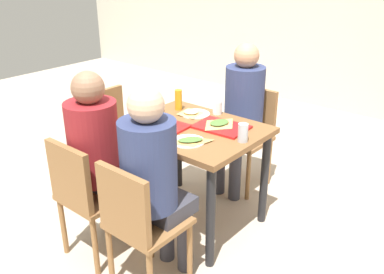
{
  "coord_description": "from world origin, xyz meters",
  "views": [
    {
      "loc": [
        1.74,
        -2.09,
        1.87
      ],
      "look_at": [
        0.0,
        0.0,
        0.69
      ],
      "focal_mm": 38.9,
      "sensor_mm": 36.0,
      "label": 1
    }
  ],
  "objects_px": {
    "main_table": "(192,142)",
    "plastic_cup_b": "(162,136)",
    "person_far_side": "(241,107)",
    "pizza_slice_d": "(190,141)",
    "condiment_bottle": "(178,100)",
    "soda_can": "(243,133)",
    "foil_bundle": "(148,109)",
    "chair_left_end": "(114,132)",
    "paper_plate_center": "(195,114)",
    "plastic_cup_c": "(158,107)",
    "tray_red_near": "(161,126)",
    "chair_far_side": "(249,130)",
    "paper_plate_near_edge": "(188,141)",
    "chair_near_right": "(138,221)",
    "plastic_cup_a": "(217,108)",
    "chair_near_left": "(85,192)",
    "person_in_red": "(99,150)",
    "person_in_brown_jacket": "(154,173)",
    "pizza_slice_c": "(191,112)",
    "pizza_slice_b": "(219,123)",
    "pizza_slice_a": "(158,124)",
    "tray_red_far": "(221,127)"
  },
  "relations": [
    {
      "from": "main_table",
      "to": "plastic_cup_b",
      "type": "bearing_deg",
      "value": -85.8
    },
    {
      "from": "person_far_side",
      "to": "pizza_slice_d",
      "type": "bearing_deg",
      "value": -78.86
    },
    {
      "from": "person_far_side",
      "to": "condiment_bottle",
      "type": "bearing_deg",
      "value": -126.99
    },
    {
      "from": "main_table",
      "to": "soda_can",
      "type": "xyz_separation_m",
      "value": [
        0.41,
        0.02,
        0.18
      ]
    },
    {
      "from": "foil_bundle",
      "to": "chair_left_end",
      "type": "bearing_deg",
      "value": 177.56
    },
    {
      "from": "paper_plate_center",
      "to": "plastic_cup_c",
      "type": "distance_m",
      "value": 0.29
    },
    {
      "from": "tray_red_near",
      "to": "soda_can",
      "type": "xyz_separation_m",
      "value": [
        0.58,
        0.16,
        0.05
      ]
    },
    {
      "from": "chair_far_side",
      "to": "paper_plate_near_edge",
      "type": "distance_m",
      "value": 1.03
    },
    {
      "from": "main_table",
      "to": "person_far_side",
      "type": "distance_m",
      "value": 0.64
    },
    {
      "from": "paper_plate_near_edge",
      "to": "plastic_cup_c",
      "type": "height_order",
      "value": "plastic_cup_c"
    },
    {
      "from": "person_far_side",
      "to": "chair_near_right",
      "type": "bearing_deg",
      "value": -80.21
    },
    {
      "from": "tray_red_near",
      "to": "plastic_cup_a",
      "type": "height_order",
      "value": "plastic_cup_a"
    },
    {
      "from": "chair_near_left",
      "to": "chair_far_side",
      "type": "bearing_deg",
      "value": 81.08
    },
    {
      "from": "person_in_red",
      "to": "person_in_brown_jacket",
      "type": "bearing_deg",
      "value": 0.0
    },
    {
      "from": "plastic_cup_b",
      "to": "foil_bundle",
      "type": "relative_size",
      "value": 1.0
    },
    {
      "from": "tray_red_near",
      "to": "plastic_cup_b",
      "type": "relative_size",
      "value": 3.6
    },
    {
      "from": "paper_plate_center",
      "to": "paper_plate_near_edge",
      "type": "xyz_separation_m",
      "value": [
        0.29,
        -0.43,
        0.0
      ]
    },
    {
      "from": "plastic_cup_c",
      "to": "foil_bundle",
      "type": "bearing_deg",
      "value": -107.32
    },
    {
      "from": "pizza_slice_d",
      "to": "soda_can",
      "type": "height_order",
      "value": "soda_can"
    },
    {
      "from": "tray_red_near",
      "to": "pizza_slice_c",
      "type": "height_order",
      "value": "pizza_slice_c"
    },
    {
      "from": "chair_near_right",
      "to": "paper_plate_center",
      "type": "bearing_deg",
      "value": 111.47
    },
    {
      "from": "pizza_slice_d",
      "to": "plastic_cup_c",
      "type": "height_order",
      "value": "plastic_cup_c"
    },
    {
      "from": "chair_far_side",
      "to": "pizza_slice_b",
      "type": "bearing_deg",
      "value": -77.52
    },
    {
      "from": "paper_plate_center",
      "to": "pizza_slice_b",
      "type": "distance_m",
      "value": 0.3
    },
    {
      "from": "person_in_red",
      "to": "pizza_slice_b",
      "type": "relative_size",
      "value": 5.52
    },
    {
      "from": "chair_left_end",
      "to": "pizza_slice_d",
      "type": "bearing_deg",
      "value": -11.84
    },
    {
      "from": "pizza_slice_a",
      "to": "pizza_slice_b",
      "type": "distance_m",
      "value": 0.43
    },
    {
      "from": "person_in_brown_jacket",
      "to": "person_far_side",
      "type": "relative_size",
      "value": 1.0
    },
    {
      "from": "soda_can",
      "to": "plastic_cup_b",
      "type": "bearing_deg",
      "value": -137.95
    },
    {
      "from": "tray_red_far",
      "to": "plastic_cup_b",
      "type": "bearing_deg",
      "value": -108.03
    },
    {
      "from": "pizza_slice_a",
      "to": "soda_can",
      "type": "height_order",
      "value": "soda_can"
    },
    {
      "from": "chair_near_left",
      "to": "tray_red_far",
      "type": "bearing_deg",
      "value": 65.13
    },
    {
      "from": "chair_far_side",
      "to": "soda_can",
      "type": "bearing_deg",
      "value": -61.31
    },
    {
      "from": "tray_red_far",
      "to": "foil_bundle",
      "type": "height_order",
      "value": "foil_bundle"
    },
    {
      "from": "plastic_cup_b",
      "to": "pizza_slice_b",
      "type": "bearing_deg",
      "value": 75.71
    },
    {
      "from": "chair_left_end",
      "to": "pizza_slice_b",
      "type": "distance_m",
      "value": 1.06
    },
    {
      "from": "pizza_slice_c",
      "to": "plastic_cup_c",
      "type": "bearing_deg",
      "value": -148.88
    },
    {
      "from": "pizza_slice_b",
      "to": "person_far_side",
      "type": "bearing_deg",
      "value": 105.82
    },
    {
      "from": "person_far_side",
      "to": "pizza_slice_c",
      "type": "distance_m",
      "value": 0.47
    },
    {
      "from": "tray_red_far",
      "to": "pizza_slice_a",
      "type": "xyz_separation_m",
      "value": [
        -0.35,
        -0.28,
        0.02
      ]
    },
    {
      "from": "person_in_red",
      "to": "person_far_side",
      "type": "xyz_separation_m",
      "value": [
        0.24,
        1.26,
        0.0
      ]
    },
    {
      "from": "tray_red_far",
      "to": "pizza_slice_a",
      "type": "height_order",
      "value": "pizza_slice_a"
    },
    {
      "from": "chair_near_left",
      "to": "paper_plate_near_edge",
      "type": "distance_m",
      "value": 0.73
    },
    {
      "from": "person_in_brown_jacket",
      "to": "plastic_cup_b",
      "type": "xyz_separation_m",
      "value": [
        -0.22,
        0.3,
        0.07
      ]
    },
    {
      "from": "soda_can",
      "to": "foil_bundle",
      "type": "height_order",
      "value": "soda_can"
    },
    {
      "from": "person_far_side",
      "to": "plastic_cup_b",
      "type": "height_order",
      "value": "person_far_side"
    },
    {
      "from": "pizza_slice_c",
      "to": "plastic_cup_c",
      "type": "height_order",
      "value": "plastic_cup_c"
    },
    {
      "from": "plastic_cup_a",
      "to": "condiment_bottle",
      "type": "xyz_separation_m",
      "value": [
        -0.29,
        -0.12,
        0.03
      ]
    },
    {
      "from": "chair_far_side",
      "to": "chair_near_right",
      "type": "bearing_deg",
      "value": -81.08
    },
    {
      "from": "person_far_side",
      "to": "pizza_slice_b",
      "type": "relative_size",
      "value": 5.52
    }
  ]
}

